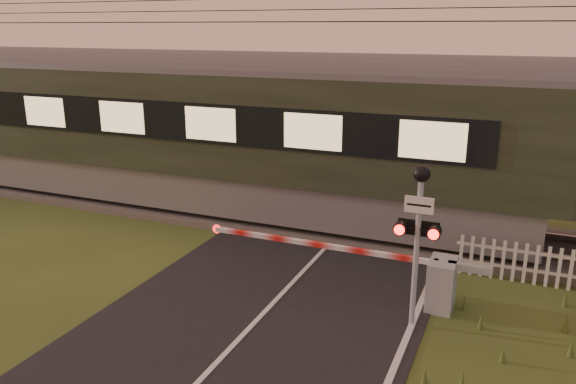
% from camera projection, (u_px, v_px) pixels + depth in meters
% --- Properties ---
extents(ground, '(160.00, 160.00, 0.00)m').
position_uv_depth(ground, '(236.00, 343.00, 9.93)').
color(ground, '#35461B').
rests_on(ground, ground).
extents(road, '(6.00, 140.00, 0.03)m').
position_uv_depth(road, '(231.00, 349.00, 9.71)').
color(road, black).
rests_on(road, ground).
extents(track_bed, '(140.00, 3.40, 0.39)m').
position_uv_depth(track_bed, '(346.00, 225.00, 15.65)').
color(track_bed, '#47423D').
rests_on(track_bed, ground).
extents(overhead_wires, '(120.00, 0.62, 0.62)m').
position_uv_depth(overhead_wires, '(352.00, 12.00, 14.05)').
color(overhead_wires, black).
rests_on(overhead_wires, ground).
extents(boom_gate, '(6.08, 0.78, 1.04)m').
position_uv_depth(boom_gate, '(428.00, 279.00, 11.14)').
color(boom_gate, gray).
rests_on(boom_gate, ground).
extents(crossing_signal, '(0.78, 0.34, 3.08)m').
position_uv_depth(crossing_signal, '(419.00, 218.00, 9.95)').
color(crossing_signal, gray).
rests_on(crossing_signal, ground).
extents(picket_fence, '(3.35, 0.08, 0.91)m').
position_uv_depth(picket_fence, '(536.00, 265.00, 12.05)').
color(picket_fence, silver).
rests_on(picket_fence, ground).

